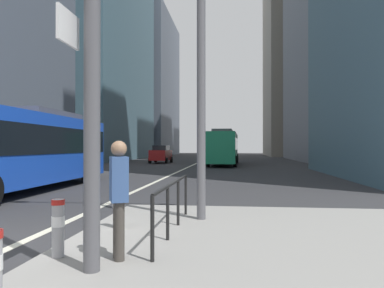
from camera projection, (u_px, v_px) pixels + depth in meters
name	position (u px, v px, depth m)	size (l,w,h in m)	color
ground_plane	(178.00, 172.00, 26.56)	(160.00, 160.00, 0.00)	#303033
median_island	(346.00, 272.00, 5.08)	(9.00, 10.00, 0.15)	gray
lane_centre_line	(193.00, 165.00, 36.50)	(0.20, 80.00, 0.01)	beige
office_tower_left_far	(140.00, 87.00, 79.07)	(13.73, 22.97, 29.27)	slate
office_tower_right_far	(300.00, 37.00, 72.29)	(13.09, 18.73, 46.87)	gray
city_bus_blue_oncoming	(23.00, 146.00, 14.72)	(2.76, 11.72, 3.40)	blue
city_bus_red_receding	(224.00, 146.00, 36.23)	(2.93, 11.76, 3.40)	#198456
car_oncoming_mid	(161.00, 154.00, 40.69)	(2.11, 4.13, 1.94)	maroon
car_receding_near	(225.00, 152.00, 57.39)	(2.06, 4.28, 1.94)	gold
car_receding_far	(228.00, 152.00, 53.01)	(2.10, 4.16, 1.94)	#B2A899
bollard_right	(58.00, 225.00, 5.53)	(0.20, 0.20, 0.87)	#99999E
bollard_back	(117.00, 206.00, 7.54)	(0.20, 0.20, 0.77)	#99999E
pedestrian_railing	(173.00, 195.00, 7.16)	(0.06, 3.78, 0.98)	black
pedestrian_waiting	(119.00, 193.00, 5.43)	(0.38, 0.45, 1.75)	#423D38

